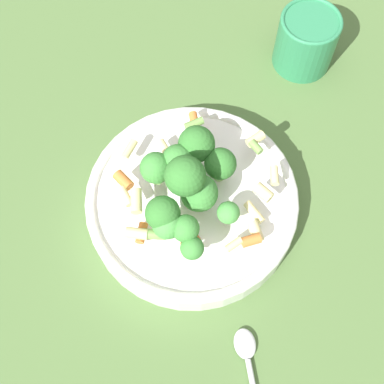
# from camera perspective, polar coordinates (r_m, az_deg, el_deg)

# --- Properties ---
(ground_plane) EXTENTS (3.00, 3.00, 0.00)m
(ground_plane) POSITION_cam_1_polar(r_m,az_deg,el_deg) (0.71, 0.00, -1.85)
(ground_plane) COLOR #4C6B38
(bowl) EXTENTS (0.27, 0.27, 0.04)m
(bowl) POSITION_cam_1_polar(r_m,az_deg,el_deg) (0.69, 0.00, -1.08)
(bowl) COLOR white
(bowl) RESTS_ON ground_plane
(pasta_salad) EXTENTS (0.20, 0.21, 0.10)m
(pasta_salad) POSITION_cam_1_polar(r_m,az_deg,el_deg) (0.62, -0.39, 0.85)
(pasta_salad) COLOR #8CB766
(pasta_salad) RESTS_ON bowl
(cup) EXTENTS (0.09, 0.09, 0.09)m
(cup) POSITION_cam_1_polar(r_m,az_deg,el_deg) (0.82, 12.09, 15.54)
(cup) COLOR #2D7F51
(cup) RESTS_ON ground_plane
(spoon) EXTENTS (0.06, 0.17, 0.01)m
(spoon) POSITION_cam_1_polar(r_m,az_deg,el_deg) (0.65, 6.30, -18.77)
(spoon) COLOR silver
(spoon) RESTS_ON ground_plane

